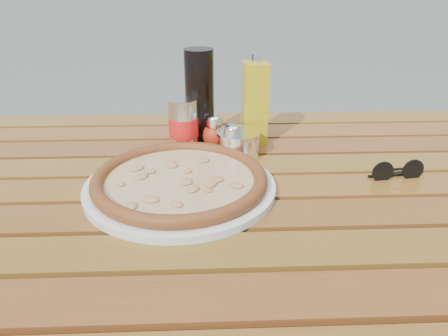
{
  "coord_description": "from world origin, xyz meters",
  "views": [
    {
      "loc": [
        -0.03,
        -0.74,
        1.14
      ],
      "look_at": [
        0.0,
        0.02,
        0.78
      ],
      "focal_mm": 35.0,
      "sensor_mm": 36.0,
      "label": 1
    }
  ],
  "objects_px": {
    "soda_can": "(183,125)",
    "olive_oil_cruet": "(254,103)",
    "parmesan_tin": "(238,144)",
    "plate": "(180,187)",
    "dark_bottle": "(200,98)",
    "oregano_shaker": "(233,143)",
    "sunglasses": "(397,171)",
    "table": "(224,220)",
    "pizza": "(180,179)",
    "pepper_shaker": "(214,132)"
  },
  "relations": [
    {
      "from": "soda_can",
      "to": "olive_oil_cruet",
      "type": "relative_size",
      "value": 0.57
    },
    {
      "from": "table",
      "to": "pepper_shaker",
      "type": "bearing_deg",
      "value": 94.44
    },
    {
      "from": "table",
      "to": "pepper_shaker",
      "type": "distance_m",
      "value": 0.23
    },
    {
      "from": "pepper_shaker",
      "to": "oregano_shaker",
      "type": "relative_size",
      "value": 1.0
    },
    {
      "from": "pizza",
      "to": "dark_bottle",
      "type": "height_order",
      "value": "dark_bottle"
    },
    {
      "from": "olive_oil_cruet",
      "to": "pizza",
      "type": "bearing_deg",
      "value": -124.39
    },
    {
      "from": "table",
      "to": "olive_oil_cruet",
      "type": "relative_size",
      "value": 6.67
    },
    {
      "from": "plate",
      "to": "olive_oil_cruet",
      "type": "distance_m",
      "value": 0.3
    },
    {
      "from": "pizza",
      "to": "oregano_shaker",
      "type": "relative_size",
      "value": 4.22
    },
    {
      "from": "plate",
      "to": "oregano_shaker",
      "type": "relative_size",
      "value": 4.39
    },
    {
      "from": "soda_can",
      "to": "olive_oil_cruet",
      "type": "bearing_deg",
      "value": 13.27
    },
    {
      "from": "table",
      "to": "oregano_shaker",
      "type": "height_order",
      "value": "oregano_shaker"
    },
    {
      "from": "pizza",
      "to": "parmesan_tin",
      "type": "bearing_deg",
      "value": 51.74
    },
    {
      "from": "pepper_shaker",
      "to": "dark_bottle",
      "type": "bearing_deg",
      "value": 132.55
    },
    {
      "from": "pepper_shaker",
      "to": "sunglasses",
      "type": "height_order",
      "value": "pepper_shaker"
    },
    {
      "from": "soda_can",
      "to": "olive_oil_cruet",
      "type": "height_order",
      "value": "olive_oil_cruet"
    },
    {
      "from": "pepper_shaker",
      "to": "oregano_shaker",
      "type": "distance_m",
      "value": 0.08
    },
    {
      "from": "parmesan_tin",
      "to": "plate",
      "type": "bearing_deg",
      "value": -128.26
    },
    {
      "from": "parmesan_tin",
      "to": "sunglasses",
      "type": "distance_m",
      "value": 0.33
    },
    {
      "from": "oregano_shaker",
      "to": "parmesan_tin",
      "type": "distance_m",
      "value": 0.02
    },
    {
      "from": "oregano_shaker",
      "to": "olive_oil_cruet",
      "type": "bearing_deg",
      "value": 60.42
    },
    {
      "from": "pepper_shaker",
      "to": "plate",
      "type": "bearing_deg",
      "value": -108.63
    },
    {
      "from": "pepper_shaker",
      "to": "olive_oil_cruet",
      "type": "xyz_separation_m",
      "value": [
        0.09,
        0.03,
        0.06
      ]
    },
    {
      "from": "plate",
      "to": "olive_oil_cruet",
      "type": "bearing_deg",
      "value": 55.61
    },
    {
      "from": "parmesan_tin",
      "to": "sunglasses",
      "type": "bearing_deg",
      "value": -21.61
    },
    {
      "from": "plate",
      "to": "pepper_shaker",
      "type": "bearing_deg",
      "value": 71.37
    },
    {
      "from": "olive_oil_cruet",
      "to": "parmesan_tin",
      "type": "bearing_deg",
      "value": -116.4
    },
    {
      "from": "pizza",
      "to": "plate",
      "type": "bearing_deg",
      "value": -123.69
    },
    {
      "from": "oregano_shaker",
      "to": "parmesan_tin",
      "type": "relative_size",
      "value": 0.66
    },
    {
      "from": "soda_can",
      "to": "sunglasses",
      "type": "height_order",
      "value": "soda_can"
    },
    {
      "from": "soda_can",
      "to": "sunglasses",
      "type": "bearing_deg",
      "value": -21.38
    },
    {
      "from": "plate",
      "to": "dark_bottle",
      "type": "xyz_separation_m",
      "value": [
        0.04,
        0.24,
        0.1
      ]
    },
    {
      "from": "parmesan_tin",
      "to": "pizza",
      "type": "bearing_deg",
      "value": -128.26
    },
    {
      "from": "parmesan_tin",
      "to": "dark_bottle",
      "type": "bearing_deg",
      "value": 134.11
    },
    {
      "from": "pizza",
      "to": "sunglasses",
      "type": "relative_size",
      "value": 3.14
    },
    {
      "from": "table",
      "to": "plate",
      "type": "bearing_deg",
      "value": -172.69
    },
    {
      "from": "pizza",
      "to": "soda_can",
      "type": "xyz_separation_m",
      "value": [
        -0.0,
        0.2,
        0.04
      ]
    },
    {
      "from": "soda_can",
      "to": "olive_oil_cruet",
      "type": "distance_m",
      "value": 0.17
    },
    {
      "from": "dark_bottle",
      "to": "sunglasses",
      "type": "relative_size",
      "value": 2.0
    },
    {
      "from": "plate",
      "to": "pizza",
      "type": "distance_m",
      "value": 0.02
    },
    {
      "from": "oregano_shaker",
      "to": "sunglasses",
      "type": "xyz_separation_m",
      "value": [
        0.32,
        -0.11,
        -0.02
      ]
    },
    {
      "from": "soda_can",
      "to": "sunglasses",
      "type": "xyz_separation_m",
      "value": [
        0.43,
        -0.17,
        -0.04
      ]
    },
    {
      "from": "pepper_shaker",
      "to": "sunglasses",
      "type": "distance_m",
      "value": 0.4
    },
    {
      "from": "pepper_shaker",
      "to": "olive_oil_cruet",
      "type": "height_order",
      "value": "olive_oil_cruet"
    },
    {
      "from": "dark_bottle",
      "to": "parmesan_tin",
      "type": "relative_size",
      "value": 1.77
    },
    {
      "from": "plate",
      "to": "soda_can",
      "type": "xyz_separation_m",
      "value": [
        -0.0,
        0.2,
        0.05
      ]
    },
    {
      "from": "oregano_shaker",
      "to": "soda_can",
      "type": "height_order",
      "value": "soda_can"
    },
    {
      "from": "sunglasses",
      "to": "oregano_shaker",
      "type": "bearing_deg",
      "value": 154.87
    },
    {
      "from": "plate",
      "to": "pepper_shaker",
      "type": "xyz_separation_m",
      "value": [
        0.07,
        0.21,
        0.03
      ]
    },
    {
      "from": "plate",
      "to": "pizza",
      "type": "xyz_separation_m",
      "value": [
        0.0,
        0.0,
        0.02
      ]
    }
  ]
}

